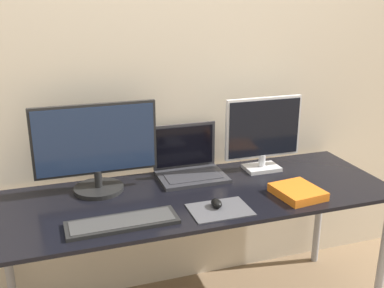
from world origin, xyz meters
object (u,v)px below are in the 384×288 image
laptop (189,164)px  book (298,192)px  monitor_right (263,132)px  monitor_left (96,148)px  keyboard (122,223)px  mouse (216,203)px

laptop → book: bearing=-45.1°
book → monitor_right: bearing=91.2°
monitor_right → book: monitor_right is taller
monitor_right → laptop: monitor_right is taller
monitor_left → monitor_right: monitor_left is taller
keyboard → book: 0.82m
keyboard → mouse: (0.41, 0.02, 0.01)m
keyboard → mouse: bearing=2.5°
laptop → mouse: size_ratio=4.77×
monitor_left → mouse: monitor_left is taller
monitor_right → keyboard: monitor_right is taller
mouse → keyboard: bearing=-177.5°
laptop → keyboard: 0.59m
keyboard → monitor_right: bearing=24.5°
mouse → book: 0.40m
monitor_left → keyboard: (0.05, -0.37, -0.20)m
mouse → laptop: bearing=89.5°
laptop → monitor_right: bearing=-7.0°
monitor_right → book: 0.40m
monitor_right → laptop: bearing=173.0°
monitor_left → book: size_ratio=2.41×
mouse → book: mouse is taller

